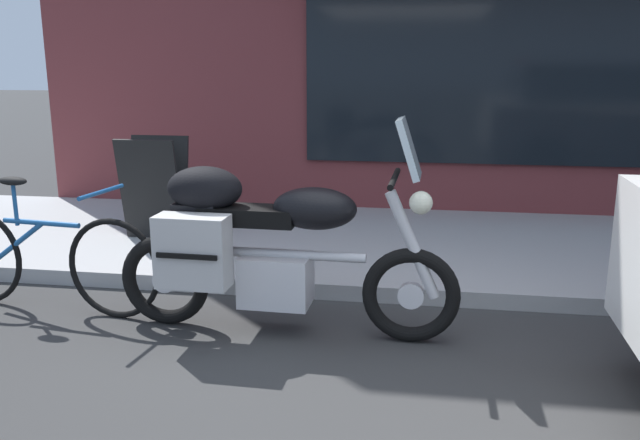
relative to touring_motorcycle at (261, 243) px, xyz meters
The scene contains 4 objects.
ground_plane 1.01m from the touring_motorcycle, 39.42° to the right, with size 80.00×80.00×0.00m, color #323232.
touring_motorcycle is the anchor object (origin of this frame).
parked_bicycle 1.61m from the touring_motorcycle, behind, with size 1.77×0.48×0.94m.
sandwich_board_sign 2.25m from the touring_motorcycle, 129.77° to the left, with size 0.55×0.41×0.92m.
Camera 1 is at (0.35, -3.25, 1.66)m, focal length 36.31 mm.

